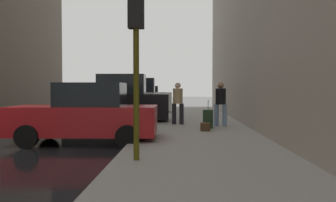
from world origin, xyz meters
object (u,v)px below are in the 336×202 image
Objects in this scene: rolling_suitcase at (208,119)px; parked_white_van at (135,98)px; parked_black_suv at (119,101)px; parked_dark_green_sedan at (144,98)px; fire_hydrant at (150,123)px; duffel_bag at (205,127)px; pedestrian_in_jeans at (221,102)px; pedestrian_in_tan_coat at (178,101)px; traffic_light at (136,33)px; parked_red_hatchback at (86,115)px.

parked_white_van is at bearing 112.38° from rolling_suitcase.
parked_dark_green_sedan is (0.00, 11.84, -0.18)m from parked_black_suv.
parked_black_suv is at bearing 143.64° from rolling_suitcase.
parked_black_suv is at bearing 110.40° from fire_hydrant.
duffel_bag is (-0.18, -0.99, -0.20)m from rolling_suitcase.
parked_dark_green_sedan is 2.49× the size of pedestrian_in_jeans.
parked_dark_green_sedan reaches higher than fire_hydrant.
parked_dark_green_sedan is at bearing 101.41° from pedestrian_in_tan_coat.
parked_black_suv is 10.57× the size of duffel_bag.
parked_dark_green_sedan is 9.70× the size of duffel_bag.
duffel_bag is at bearing 71.53° from traffic_light.
pedestrian_in_jeans is (2.49, 6.92, -1.65)m from traffic_light.
rolling_suitcase is at bearing -67.62° from parked_white_van.
fire_hydrant is 0.20× the size of traffic_light.
parked_red_hatchback reaches higher than duffel_bag.
fire_hydrant reaches higher than duffel_bag.
parked_red_hatchback is at bearing -90.00° from parked_dark_green_sedan.
pedestrian_in_jeans is (2.54, 2.65, 0.61)m from fire_hydrant.
traffic_light is at bearing -83.22° from parked_white_van.
pedestrian_in_tan_coat is at bearing 75.74° from fire_hydrant.
parked_white_van is (0.00, 6.46, 0.00)m from parked_black_suv.
traffic_light is 2.11× the size of pedestrian_in_tan_coat.
parked_white_van is at bearing 99.06° from fire_hydrant.
pedestrian_in_tan_coat reaches higher than rolling_suitcase.
duffel_bag is (-0.71, -1.59, -0.81)m from pedestrian_in_jeans.
pedestrian_in_jeans is at bearing -25.14° from pedestrian_in_tan_coat.
traffic_light is 7.54m from pedestrian_in_jeans.
parked_red_hatchback is 17.73m from parked_dark_green_sedan.
parked_white_van is 10.03m from rolling_suitcase.
parked_black_suv is at bearing 101.48° from traffic_light.
parked_white_van reaches higher than rolling_suitcase.
traffic_light reaches higher than parked_dark_green_sedan.
rolling_suitcase is (3.82, 3.09, -0.36)m from parked_red_hatchback.
parked_white_van reaches higher than fire_hydrant.
duffel_bag is (3.63, -15.64, -0.56)m from parked_dark_green_sedan.
pedestrian_in_tan_coat is at bearing 111.93° from duffel_bag.
parked_white_van is 15.79m from traffic_light.
pedestrian_in_jeans is at bearing 40.34° from parked_red_hatchback.
parked_dark_green_sedan is at bearing 90.00° from parked_red_hatchback.
parked_white_van is 6.60× the size of fire_hydrant.
pedestrian_in_tan_coat is at bearing 154.86° from pedestrian_in_jeans.
fire_hydrant is 3.72m from pedestrian_in_jeans.
pedestrian_in_jeans is 1.84m from pedestrian_in_tan_coat.
parked_dark_green_sedan is 14.70m from pedestrian_in_jeans.
rolling_suitcase is at bearing -75.40° from parked_dark_green_sedan.
duffel_bag is (3.63, -3.80, -0.74)m from parked_black_suv.
parked_black_suv is at bearing 153.10° from pedestrian_in_jeans.
pedestrian_in_tan_coat is 1.64× the size of rolling_suitcase.
parked_dark_green_sedan is 4.10× the size of rolling_suitcase.
parked_black_suv reaches higher than fire_hydrant.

